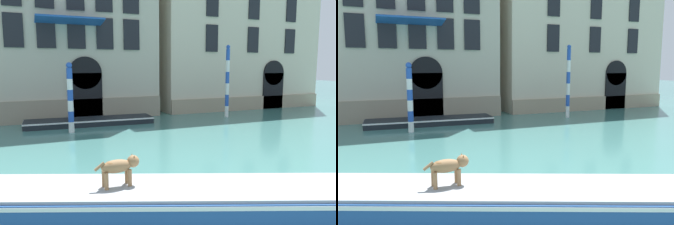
% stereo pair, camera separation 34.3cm
% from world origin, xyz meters
% --- Properties ---
extents(palazzo_left, '(10.11, 7.40, 14.17)m').
position_xyz_m(palazzo_left, '(0.71, 22.09, 7.07)').
color(palazzo_left, '#BCB29E').
rests_on(palazzo_left, ground_plane).
extents(palazzo_right, '(12.75, 6.13, 12.25)m').
position_xyz_m(palazzo_right, '(12.97, 22.10, 6.11)').
color(palazzo_right, beige).
rests_on(palazzo_right, ground_plane).
extents(boat_foreground, '(8.75, 4.97, 0.72)m').
position_xyz_m(boat_foreground, '(0.67, 5.48, 0.38)').
color(boat_foreground, '#234C8C').
rests_on(boat_foreground, ground_plane).
extents(dog_on_deck, '(0.95, 0.30, 0.63)m').
position_xyz_m(dog_on_deck, '(-0.42, 5.96, 1.13)').
color(dog_on_deck, '#997047').
rests_on(dog_on_deck, boat_foreground).
extents(boat_moored_near_palazzo, '(6.82, 1.91, 0.36)m').
position_xyz_m(boat_moored_near_palazzo, '(1.03, 17.39, 0.19)').
color(boat_moored_near_palazzo, black).
rests_on(boat_moored_near_palazzo, ground_plane).
extents(mooring_pole_0, '(0.24, 0.24, 4.44)m').
position_xyz_m(mooring_pole_0, '(9.34, 16.77, 2.24)').
color(mooring_pole_0, white).
rests_on(mooring_pole_0, ground_plane).
extents(mooring_pole_2, '(0.28, 0.28, 3.33)m').
position_xyz_m(mooring_pole_2, '(-0.18, 15.65, 1.69)').
color(mooring_pole_2, white).
rests_on(mooring_pole_2, ground_plane).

